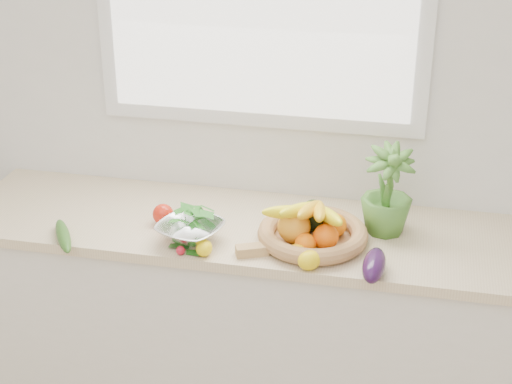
% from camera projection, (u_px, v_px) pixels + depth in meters
% --- Properties ---
extents(back_wall, '(4.50, 0.02, 2.70)m').
position_uv_depth(back_wall, '(261.00, 88.00, 3.09)').
color(back_wall, white).
rests_on(back_wall, ground).
extents(counter_cabinet, '(2.20, 0.58, 0.86)m').
position_uv_depth(counter_cabinet, '(245.00, 325.00, 3.23)').
color(counter_cabinet, silver).
rests_on(counter_cabinet, ground).
extents(countertop, '(2.24, 0.62, 0.04)m').
position_uv_depth(countertop, '(244.00, 228.00, 3.03)').
color(countertop, beige).
rests_on(countertop, counter_cabinet).
extents(orange_loose, '(0.10, 0.10, 0.08)m').
position_uv_depth(orange_loose, '(305.00, 244.00, 2.80)').
color(orange_loose, orange).
rests_on(orange_loose, countertop).
extents(lemon_a, '(0.06, 0.07, 0.06)m').
position_uv_depth(lemon_a, '(204.00, 248.00, 2.79)').
color(lemon_a, yellow).
rests_on(lemon_a, countertop).
extents(lemon_b, '(0.11, 0.11, 0.07)m').
position_uv_depth(lemon_b, '(309.00, 260.00, 2.70)').
color(lemon_b, yellow).
rests_on(lemon_b, countertop).
extents(lemon_c, '(0.10, 0.10, 0.06)m').
position_uv_depth(lemon_c, '(298.00, 253.00, 2.76)').
color(lemon_c, '#F5AC0D').
rests_on(lemon_c, countertop).
extents(apple, '(0.09, 0.09, 0.08)m').
position_uv_depth(apple, '(163.00, 214.00, 3.01)').
color(apple, red).
rests_on(apple, countertop).
extents(ginger, '(0.13, 0.09, 0.04)m').
position_uv_depth(ginger, '(252.00, 250.00, 2.80)').
color(ginger, tan).
rests_on(ginger, countertop).
extents(garlic_a, '(0.06, 0.06, 0.05)m').
position_uv_depth(garlic_a, '(318.00, 237.00, 2.88)').
color(garlic_a, silver).
rests_on(garlic_a, countertop).
extents(garlic_b, '(0.07, 0.07, 0.05)m').
position_uv_depth(garlic_b, '(305.00, 221.00, 2.99)').
color(garlic_b, silver).
rests_on(garlic_b, countertop).
extents(garlic_c, '(0.07, 0.07, 0.05)m').
position_uv_depth(garlic_c, '(323.00, 241.00, 2.85)').
color(garlic_c, white).
rests_on(garlic_c, countertop).
extents(eggplant, '(0.09, 0.21, 0.08)m').
position_uv_depth(eggplant, '(374.00, 265.00, 2.66)').
color(eggplant, '#2A0F37').
rests_on(eggplant, countertop).
extents(cucumber, '(0.18, 0.25, 0.05)m').
position_uv_depth(cucumber, '(63.00, 236.00, 2.88)').
color(cucumber, '#285017').
rests_on(cucumber, countertop).
extents(radish, '(0.04, 0.04, 0.03)m').
position_uv_depth(radish, '(181.00, 250.00, 2.80)').
color(radish, red).
rests_on(radish, countertop).
extents(potted_herb, '(0.24, 0.24, 0.34)m').
position_uv_depth(potted_herb, '(387.00, 190.00, 2.89)').
color(potted_herb, '#487F2E').
rests_on(potted_herb, countertop).
extents(fruit_basket, '(0.47, 0.47, 0.20)m').
position_uv_depth(fruit_basket, '(312.00, 229.00, 2.87)').
color(fruit_basket, '#AF774D').
rests_on(fruit_basket, countertop).
extents(colander_with_spinach, '(0.29, 0.29, 0.12)m').
position_uv_depth(colander_with_spinach, '(190.00, 227.00, 2.87)').
color(colander_with_spinach, silver).
rests_on(colander_with_spinach, countertop).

